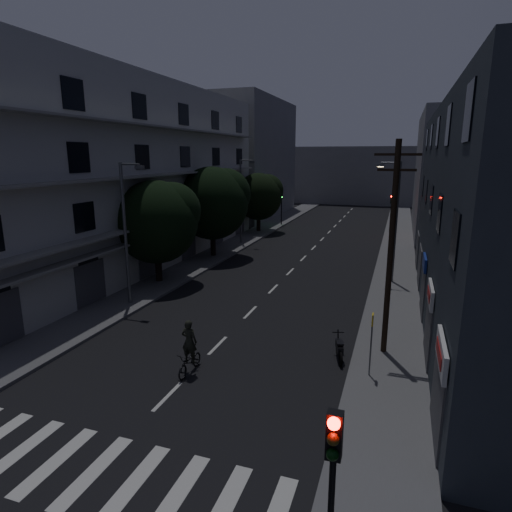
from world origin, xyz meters
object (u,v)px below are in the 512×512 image
Objects in this scene: utility_pole at (391,246)px; bus_stop_sign at (372,333)px; traffic_signal_near at (332,472)px; cyclist at (190,355)px; motorcycle at (339,350)px.

utility_pole is 3.83m from bus_stop_sign.
traffic_signal_near is 1.81× the size of cyclist.
utility_pole is at bearing 79.58° from bus_stop_sign.
motorcycle is (-1.78, -1.14, -4.42)m from utility_pole.
cyclist is (-7.26, -4.23, -4.11)m from utility_pole.
utility_pole is 4.89m from motorcycle.
bus_stop_sign is at bearing -57.14° from motorcycle.
bus_stop_sign is 2.32m from motorcycle.
motorcycle is (-1.24, 10.52, -2.65)m from traffic_signal_near.
motorcycle is at bearing -147.34° from utility_pole.
cyclist reaches higher than motorcycle.
cyclist is at bearing 132.13° from traffic_signal_near.
traffic_signal_near is 10.92m from motorcycle.
traffic_signal_near reaches higher than motorcycle.
utility_pole reaches higher than cyclist.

